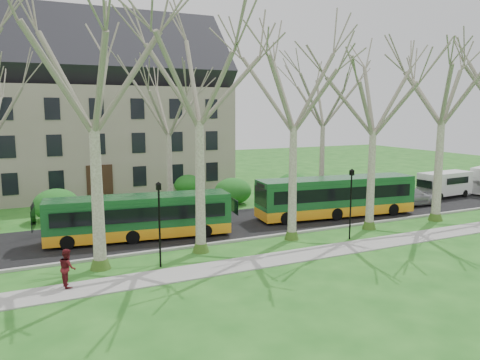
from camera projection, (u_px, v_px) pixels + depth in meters
name	position (u px, v px, depth m)	size (l,w,h in m)	color
ground	(256.00, 247.00, 27.30)	(120.00, 120.00, 0.00)	#1E5C1A
sidewalk	(277.00, 259.00, 25.06)	(70.00, 2.00, 0.06)	gray
road	(219.00, 226.00, 32.21)	(80.00, 8.00, 0.06)	black
curb	(245.00, 239.00, 28.63)	(80.00, 0.25, 0.14)	#A5A39E
building	(87.00, 108.00, 44.99)	(26.50, 12.20, 16.00)	gray
tree_row_verge	(254.00, 126.00, 26.51)	(49.00, 7.00, 14.00)	gray
tree_row_far	(175.00, 135.00, 35.66)	(33.00, 7.00, 12.00)	gray
lamp_row	(264.00, 207.00, 26.02)	(36.22, 0.22, 4.30)	black
hedges	(125.00, 196.00, 37.68)	(30.60, 8.60, 2.00)	#1F5D1A
bus_lead	(140.00, 217.00, 28.69)	(11.06, 2.30, 2.77)	#164F24
bus_follow	(336.00, 196.00, 34.65)	(12.05, 2.51, 3.01)	#164F24
sedan	(410.00, 196.00, 38.67)	(2.14, 5.25, 1.52)	#AFAFB4
van_a	(445.00, 185.00, 42.29)	(5.24, 1.90, 2.28)	silver
pedestrian_b	(67.00, 268.00, 20.96)	(0.85, 0.66, 1.74)	#571318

